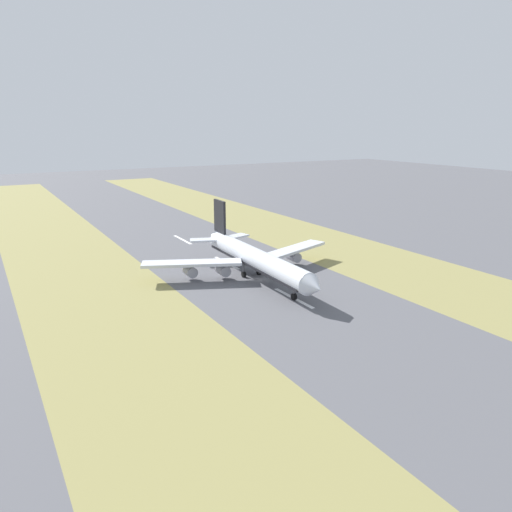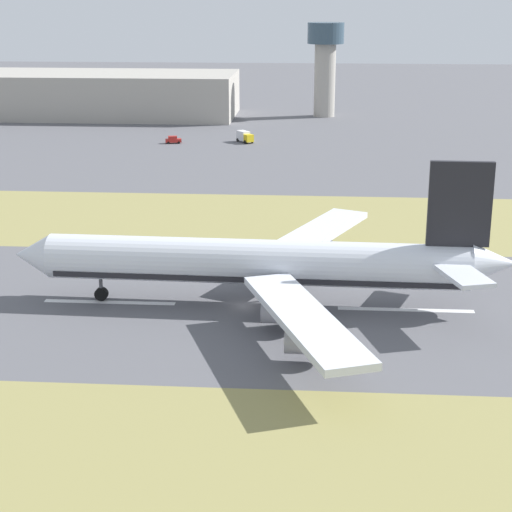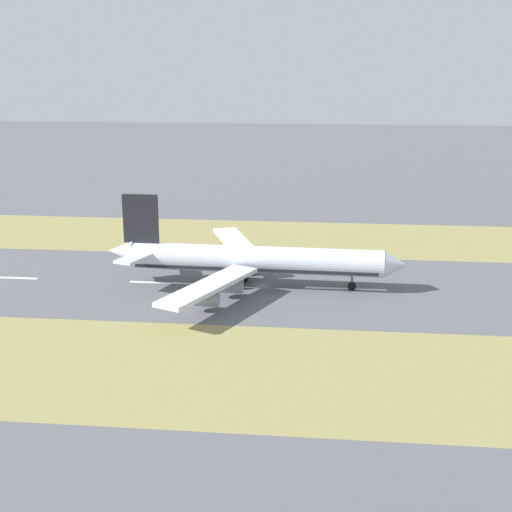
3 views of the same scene
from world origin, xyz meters
TOP-DOWN VIEW (x-y plane):
  - ground_plane at (0.00, 0.00)m, footprint 800.00×800.00m
  - grass_median_west at (-45.00, 0.00)m, footprint 40.00×600.00m
  - grass_median_east at (45.00, 0.00)m, footprint 40.00×600.00m
  - centreline_dash_mid at (0.00, -21.56)m, footprint 1.20×18.00m
  - centreline_dash_far at (0.00, 18.44)m, footprint 1.20×18.00m
  - airplane_main_jet at (0.12, -3.47)m, footprint 64.11×67.13m
  - terminal_building at (177.95, 66.28)m, footprint 36.00×95.58m
  - control_tower at (182.09, -11.32)m, footprint 12.00×12.00m
  - service_truck at (128.62, 10.90)m, footprint 6.17×5.26m
  - apron_car at (125.66, 30.56)m, footprint 2.71×4.67m

SIDE VIEW (x-z plane):
  - ground_plane at x=0.00m, z-range 0.00..0.00m
  - grass_median_west at x=-45.00m, z-range 0.00..0.01m
  - grass_median_east at x=45.00m, z-range 0.00..0.01m
  - centreline_dash_mid at x=0.00m, z-range 0.00..0.01m
  - centreline_dash_far at x=0.00m, z-range 0.00..0.01m
  - apron_car at x=125.66m, z-range -0.01..2.02m
  - service_truck at x=128.62m, z-range 0.12..3.22m
  - airplane_main_jet at x=0.12m, z-range -4.08..16.12m
  - terminal_building at x=177.95m, z-range 0.00..14.26m
  - control_tower at x=182.09m, z-range 3.56..34.08m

